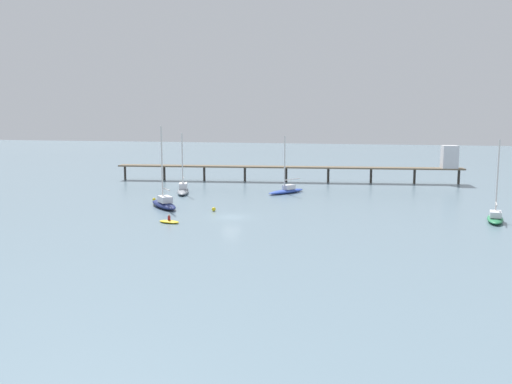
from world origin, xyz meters
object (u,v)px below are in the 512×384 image
object	(u,v)px
sailboat_gray	(183,189)
mooring_buoy_mid	(154,199)
pier	(344,164)
sailboat_navy	(164,203)
dinghy_yellow	(169,221)
sailboat_blue	(287,190)
mooring_buoy_inner	(214,209)
sailboat_green	(495,217)

from	to	relation	value
sailboat_gray	mooring_buoy_mid	bearing A→B (deg)	-97.75
pier	mooring_buoy_mid	size ratio (longest dim) A/B	132.89
pier	sailboat_gray	world-z (taller)	sailboat_gray
sailboat_navy	dinghy_yellow	xyz separation A→B (m)	(5.38, -10.95, -0.57)
sailboat_blue	mooring_buoy_inner	size ratio (longest dim) A/B	17.10
sailboat_blue	mooring_buoy_mid	size ratio (longest dim) A/B	18.97
pier	sailboat_gray	distance (m)	35.30
dinghy_yellow	mooring_buoy_inner	bearing A→B (deg)	73.42
sailboat_gray	dinghy_yellow	bearing A→B (deg)	-72.57
sailboat_green	pier	bearing A→B (deg)	120.84
sailboat_gray	mooring_buoy_mid	distance (m)	9.73
sailboat_green	sailboat_navy	size ratio (longest dim) A/B	0.88
sailboat_navy	dinghy_yellow	distance (m)	12.22
pier	sailboat_green	xyz separation A→B (m)	(22.75, -38.11, -3.22)
sailboat_green	mooring_buoy_mid	size ratio (longest dim) A/B	19.89
mooring_buoy_inner	sailboat_navy	bearing A→B (deg)	171.81
sailboat_green	dinghy_yellow	world-z (taller)	sailboat_green
pier	mooring_buoy_inner	xyz separation A→B (m)	(-15.69, -39.19, -3.61)
dinghy_yellow	mooring_buoy_mid	bearing A→B (deg)	119.91
sailboat_navy	mooring_buoy_mid	bearing A→B (deg)	126.44
mooring_buoy_inner	mooring_buoy_mid	bearing A→B (deg)	151.27
pier	mooring_buoy_inner	size ratio (longest dim) A/B	119.76
mooring_buoy_inner	dinghy_yellow	bearing A→B (deg)	-106.58
sailboat_blue	mooring_buoy_mid	bearing A→B (deg)	-143.99
sailboat_gray	mooring_buoy_inner	xyz separation A→B (m)	(11.13, -16.45, -0.46)
sailboat_navy	mooring_buoy_inner	bearing A→B (deg)	-8.19
pier	sailboat_navy	world-z (taller)	sailboat_navy
sailboat_blue	dinghy_yellow	bearing A→B (deg)	-107.80
sailboat_gray	dinghy_yellow	size ratio (longest dim) A/B	3.39
sailboat_blue	mooring_buoy_mid	distance (m)	23.96
sailboat_green	mooring_buoy_mid	world-z (taller)	sailboat_green
dinghy_yellow	pier	bearing A→B (deg)	69.20
pier	sailboat_green	bearing A→B (deg)	-59.16
sailboat_navy	mooring_buoy_mid	world-z (taller)	sailboat_navy
sailboat_navy	mooring_buoy_inner	world-z (taller)	sailboat_navy
sailboat_blue	mooring_buoy_inner	bearing A→B (deg)	-108.36
mooring_buoy_mid	mooring_buoy_inner	bearing A→B (deg)	-28.73
sailboat_green	dinghy_yellow	distance (m)	42.75
sailboat_gray	sailboat_green	distance (m)	51.90
sailboat_green	sailboat_navy	bearing A→B (deg)	179.86
sailboat_blue	sailboat_gray	size ratio (longest dim) A/B	0.96
sailboat_gray	sailboat_green	bearing A→B (deg)	-17.23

